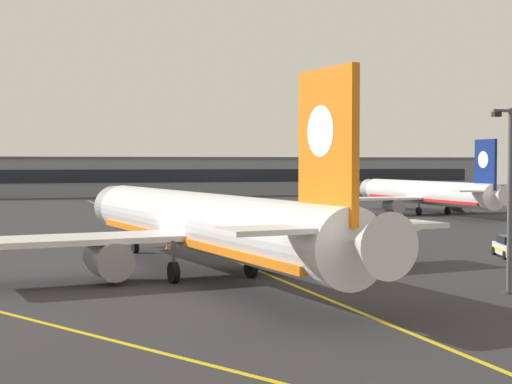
{
  "coord_description": "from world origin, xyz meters",
  "views": [
    {
      "loc": [
        -13.37,
        -36.24,
        7.3
      ],
      "look_at": [
        -0.74,
        10.26,
        5.53
      ],
      "focal_mm": 55.61,
      "sensor_mm": 36.0,
      "label": 1
    }
  ],
  "objects_px": {
    "airliner_background": "(427,194)",
    "apron_lamp_post": "(510,196)",
    "airliner_foreground": "(202,224)",
    "service_car_fourth": "(511,247)",
    "safety_cone_by_nose_gear": "(168,246)"
  },
  "relations": [
    {
      "from": "apron_lamp_post",
      "to": "service_car_fourth",
      "type": "distance_m",
      "value": 18.54
    },
    {
      "from": "airliner_background",
      "to": "apron_lamp_post",
      "type": "relative_size",
      "value": 3.54
    },
    {
      "from": "airliner_foreground",
      "to": "airliner_background",
      "type": "distance_m",
      "value": 67.26
    },
    {
      "from": "service_car_fourth",
      "to": "safety_cone_by_nose_gear",
      "type": "relative_size",
      "value": 8.26
    },
    {
      "from": "safety_cone_by_nose_gear",
      "to": "apron_lamp_post",
      "type": "bearing_deg",
      "value": -61.97
    },
    {
      "from": "safety_cone_by_nose_gear",
      "to": "airliner_background",
      "type": "bearing_deg",
      "value": 39.43
    },
    {
      "from": "airliner_background",
      "to": "service_car_fourth",
      "type": "relative_size",
      "value": 8.04
    },
    {
      "from": "airliner_background",
      "to": "service_car_fourth",
      "type": "xyz_separation_m",
      "value": [
        -17.64,
        -47.82,
        -2.2
      ]
    },
    {
      "from": "airliner_foreground",
      "to": "apron_lamp_post",
      "type": "relative_size",
      "value": 3.99
    },
    {
      "from": "airliner_background",
      "to": "apron_lamp_post",
      "type": "height_order",
      "value": "apron_lamp_post"
    },
    {
      "from": "airliner_background",
      "to": "service_car_fourth",
      "type": "distance_m",
      "value": 51.02
    },
    {
      "from": "airliner_foreground",
      "to": "apron_lamp_post",
      "type": "height_order",
      "value": "airliner_foreground"
    },
    {
      "from": "airliner_background",
      "to": "service_car_fourth",
      "type": "bearing_deg",
      "value": -110.25
    },
    {
      "from": "apron_lamp_post",
      "to": "safety_cone_by_nose_gear",
      "type": "height_order",
      "value": "apron_lamp_post"
    },
    {
      "from": "airliner_foreground",
      "to": "airliner_background",
      "type": "height_order",
      "value": "airliner_foreground"
    }
  ]
}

